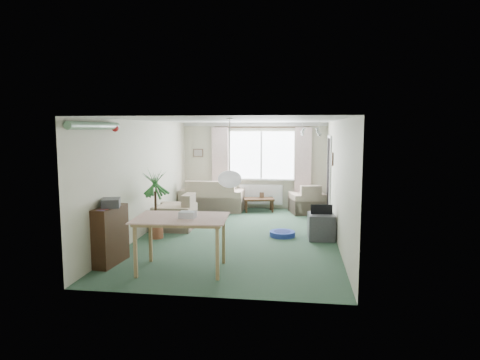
# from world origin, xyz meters

# --- Properties ---
(ground) EXTENTS (6.50, 6.50, 0.00)m
(ground) POSITION_xyz_m (0.00, 0.00, 0.00)
(ground) COLOR #2B4835
(window) EXTENTS (1.80, 0.03, 1.30)m
(window) POSITION_xyz_m (0.20, 3.23, 1.50)
(window) COLOR white
(curtain_rod) EXTENTS (2.60, 0.03, 0.03)m
(curtain_rod) POSITION_xyz_m (0.20, 3.15, 2.27)
(curtain_rod) COLOR black
(curtain_left) EXTENTS (0.45, 0.08, 2.00)m
(curtain_left) POSITION_xyz_m (-0.95, 3.13, 1.27)
(curtain_left) COLOR beige
(curtain_right) EXTENTS (0.45, 0.08, 2.00)m
(curtain_right) POSITION_xyz_m (1.35, 3.13, 1.27)
(curtain_right) COLOR beige
(radiator) EXTENTS (1.20, 0.10, 0.55)m
(radiator) POSITION_xyz_m (0.20, 3.19, 0.40)
(radiator) COLOR white
(doorway) EXTENTS (0.03, 0.95, 2.00)m
(doorway) POSITION_xyz_m (1.99, 2.20, 1.00)
(doorway) COLOR black
(pendant_lamp) EXTENTS (0.36, 0.36, 0.36)m
(pendant_lamp) POSITION_xyz_m (0.20, -2.30, 1.48)
(pendant_lamp) COLOR white
(tinsel_garland) EXTENTS (1.60, 1.60, 0.12)m
(tinsel_garland) POSITION_xyz_m (-1.92, -2.30, 2.28)
(tinsel_garland) COLOR #196626
(bauble_cluster_a) EXTENTS (0.20, 0.20, 0.20)m
(bauble_cluster_a) POSITION_xyz_m (1.30, 0.90, 2.22)
(bauble_cluster_a) COLOR silver
(bauble_cluster_b) EXTENTS (0.20, 0.20, 0.20)m
(bauble_cluster_b) POSITION_xyz_m (1.60, -0.30, 2.22)
(bauble_cluster_b) COLOR silver
(wall_picture_back) EXTENTS (0.28, 0.03, 0.22)m
(wall_picture_back) POSITION_xyz_m (-1.60, 3.23, 1.55)
(wall_picture_back) COLOR brown
(wall_picture_right) EXTENTS (0.03, 0.24, 0.30)m
(wall_picture_right) POSITION_xyz_m (1.98, 1.20, 1.55)
(wall_picture_right) COLOR brown
(sofa) EXTENTS (1.70, 0.91, 0.84)m
(sofa) POSITION_xyz_m (-1.10, 2.75, 0.42)
(sofa) COLOR #BAA88D
(sofa) RESTS_ON ground
(armchair_corner) EXTENTS (1.04, 1.01, 0.77)m
(armchair_corner) POSITION_xyz_m (1.48, 2.73, 0.39)
(armchair_corner) COLOR beige
(armchair_corner) RESTS_ON ground
(armchair_left) EXTENTS (0.84, 0.89, 0.79)m
(armchair_left) POSITION_xyz_m (-1.50, 0.50, 0.39)
(armchair_left) COLOR beige
(armchair_left) RESTS_ON ground
(coffee_table) EXTENTS (0.88, 0.60, 0.36)m
(coffee_table) POSITION_xyz_m (0.18, 2.75, 0.18)
(coffee_table) COLOR black
(coffee_table) RESTS_ON ground
(photo_frame) EXTENTS (0.12, 0.03, 0.16)m
(photo_frame) POSITION_xyz_m (0.26, 2.77, 0.44)
(photo_frame) COLOR brown
(photo_frame) RESTS_ON coffee_table
(bookshelf) EXTENTS (0.33, 0.80, 0.96)m
(bookshelf) POSITION_xyz_m (-1.84, -2.06, 0.48)
(bookshelf) COLOR black
(bookshelf) RESTS_ON ground
(hifi_box) EXTENTS (0.38, 0.42, 0.14)m
(hifi_box) POSITION_xyz_m (-1.81, -2.07, 1.03)
(hifi_box) COLOR #343539
(hifi_box) RESTS_ON bookshelf
(houseplant) EXTENTS (0.76, 0.76, 1.41)m
(houseplant) POSITION_xyz_m (-1.65, -0.35, 0.70)
(houseplant) COLOR #275C1F
(houseplant) RESTS_ON ground
(dining_table) EXTENTS (1.39, 0.97, 0.84)m
(dining_table) POSITION_xyz_m (-0.58, -2.23, 0.42)
(dining_table) COLOR #9E7656
(dining_table) RESTS_ON ground
(gift_box) EXTENTS (0.26, 0.20, 0.12)m
(gift_box) POSITION_xyz_m (-0.47, -2.26, 0.90)
(gift_box) COLOR silver
(gift_box) RESTS_ON dining_table
(tv_cube) EXTENTS (0.54, 0.59, 0.52)m
(tv_cube) POSITION_xyz_m (1.70, 0.03, 0.26)
(tv_cube) COLOR #303034
(tv_cube) RESTS_ON ground
(pet_bed) EXTENTS (0.70, 0.70, 0.11)m
(pet_bed) POSITION_xyz_m (0.91, 0.14, 0.05)
(pet_bed) COLOR navy
(pet_bed) RESTS_ON ground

